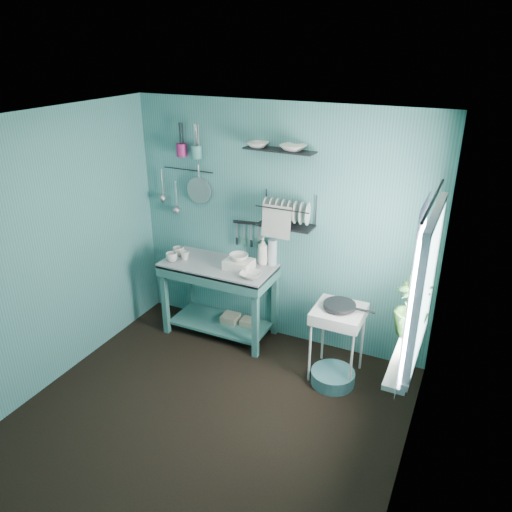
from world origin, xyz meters
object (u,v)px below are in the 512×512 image
at_px(work_counter, 220,299).
at_px(mug_right, 178,251).
at_px(storage_tin_large, 231,324).
at_px(floor_basin, 333,377).
at_px(water_bottle, 272,252).
at_px(mug_left, 172,257).
at_px(soap_bottle, 263,251).
at_px(mug_mid, 185,256).
at_px(colander, 199,190).
at_px(storage_tin_small, 248,327).
at_px(utensil_cup_teal, 196,152).
at_px(potted_plant, 412,307).
at_px(frying_pan, 340,305).
at_px(utensil_cup_magenta, 182,150).
at_px(wash_tub, 239,264).
at_px(dish_rack, 286,211).
at_px(hotplate_stand, 337,342).

distance_m(work_counter, mug_right, 0.69).
distance_m(storage_tin_large, floor_basin, 1.35).
relative_size(water_bottle, floor_basin, 0.67).
bearing_deg(mug_left, soap_bottle, 21.80).
height_order(mug_left, mug_mid, mug_left).
xyz_separation_m(mug_right, colander, (0.16, 0.22, 0.65)).
height_order(storage_tin_large, storage_tin_small, storage_tin_large).
relative_size(utensil_cup_teal, potted_plant, 0.27).
distance_m(soap_bottle, frying_pan, 1.06).
relative_size(mug_right, utensil_cup_teal, 0.95).
bearing_deg(potted_plant, storage_tin_small, 161.19).
xyz_separation_m(mug_right, frying_pan, (1.88, -0.19, -0.12)).
xyz_separation_m(frying_pan, utensil_cup_magenta, (-1.88, 0.37, 1.19)).
bearing_deg(floor_basin, mug_mid, 171.38).
height_order(storage_tin_small, floor_basin, storage_tin_small).
relative_size(mug_left, utensil_cup_teal, 0.95).
bearing_deg(utensil_cup_magenta, soap_bottle, 0.82).
distance_m(mug_right, storage_tin_small, 1.13).
distance_m(frying_pan, storage_tin_small, 1.30).
xyz_separation_m(work_counter, soap_bottle, (0.42, 0.20, 0.57)).
height_order(utensil_cup_magenta, storage_tin_small, utensil_cup_magenta).
relative_size(wash_tub, soap_bottle, 0.94).
bearing_deg(water_bottle, floor_basin, -32.02).
height_order(utensil_cup_teal, storage_tin_large, utensil_cup_teal).
bearing_deg(wash_tub, storage_tin_small, 63.43).
distance_m(dish_rack, storage_tin_large, 1.50).
relative_size(wash_tub, water_bottle, 1.00).
bearing_deg(hotplate_stand, utensil_cup_teal, 178.63).
distance_m(mug_mid, wash_tub, 0.63).
bearing_deg(work_counter, utensil_cup_magenta, 165.46).
xyz_separation_m(work_counter, storage_tin_large, (0.10, 0.05, -0.31)).
relative_size(wash_tub, storage_tin_large, 1.27).
xyz_separation_m(water_bottle, colander, (-0.86, -0.00, 0.56)).
relative_size(wash_tub, utensil_cup_teal, 2.15).
bearing_deg(dish_rack, mug_left, -174.47).
xyz_separation_m(dish_rack, floor_basin, (0.70, -0.47, -1.42)).
bearing_deg(dish_rack, potted_plant, -34.45).
distance_m(hotplate_stand, storage_tin_small, 1.14).
bearing_deg(mug_left, work_counter, 18.43).
bearing_deg(water_bottle, frying_pan, -25.50).
height_order(soap_bottle, colander, colander).
distance_m(water_bottle, hotplate_stand, 1.13).
bearing_deg(soap_bottle, potted_plant, -23.76).
xyz_separation_m(hotplate_stand, floor_basin, (0.02, -0.14, -0.30)).
bearing_deg(storage_tin_large, potted_plant, -16.17).
distance_m(mug_mid, soap_bottle, 0.85).
xyz_separation_m(mug_left, utensil_cup_magenta, (-0.02, 0.35, 1.07)).
bearing_deg(soap_bottle, floor_basin, -28.42).
bearing_deg(floor_basin, dish_rack, 146.39).
bearing_deg(floor_basin, frying_pan, 99.14).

